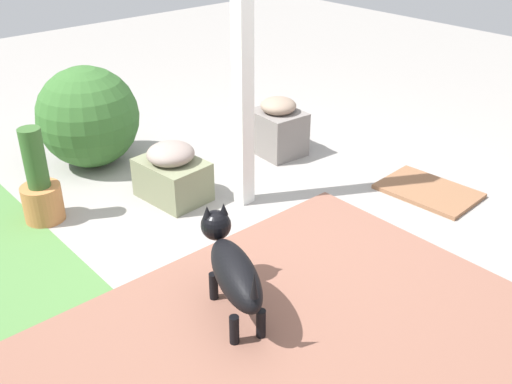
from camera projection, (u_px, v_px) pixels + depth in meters
ground_plane at (255, 227)px, 3.75m from camera, size 12.00×12.00×0.00m
brick_path at (293, 338)px, 2.83m from camera, size 1.80×2.40×0.02m
porch_pillar at (243, 56)px, 3.57m from camera, size 0.10×0.10×2.02m
stone_planter_nearest at (278, 128)px, 4.65m from camera, size 0.41×0.36×0.46m
stone_planter_mid at (172, 173)px, 4.00m from camera, size 0.50×0.38×0.41m
round_shrub at (88, 117)px, 4.40m from camera, size 0.76×0.76×0.76m
terracotta_pot_tall at (40, 189)px, 3.72m from camera, size 0.25×0.25×0.63m
dog at (232, 268)px, 2.88m from camera, size 0.69×0.40×0.48m
doormat at (428, 191)px, 4.14m from camera, size 0.68×0.49×0.03m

